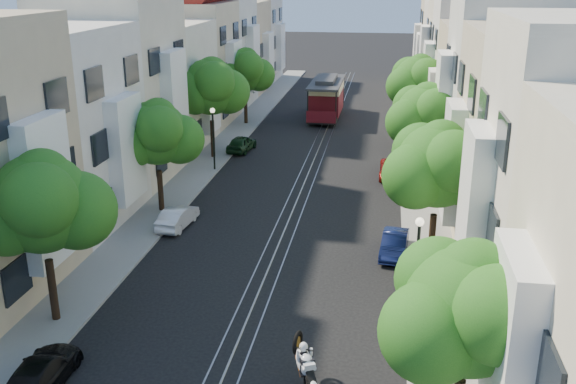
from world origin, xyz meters
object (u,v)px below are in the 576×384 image
at_px(parked_car_e_far, 394,169).
at_px(tree_e_d, 419,82).
at_px(parked_car_w_mid, 178,217).
at_px(sportbike_rider, 305,363).
at_px(parked_car_e_mid, 394,244).
at_px(cable_car, 327,96).
at_px(tree_w_b, 158,135).
at_px(tree_e_a, 470,314).
at_px(tree_w_d, 246,72).
at_px(lamp_east, 418,254).
at_px(tree_w_a, 43,205).
at_px(lamp_west, 213,130).
at_px(tree_e_c, 426,117).
at_px(parked_car_w_near, 41,373).
at_px(parked_car_w_far, 242,143).
at_px(tree_e_b, 439,168).
at_px(tree_w_c, 211,88).

bearing_deg(parked_car_e_far, tree_e_d, 79.92).
bearing_deg(parked_car_w_mid, tree_e_d, -118.72).
height_order(sportbike_rider, parked_car_e_mid, sportbike_rider).
bearing_deg(cable_car, sportbike_rider, -85.09).
relative_size(tree_w_b, parked_car_w_mid, 1.89).
xyz_separation_m(tree_e_a, tree_w_d, (-14.40, 39.00, 0.20)).
distance_m(tree_e_a, lamp_east, 7.26).
height_order(tree_e_a, cable_car, tree_e_a).
relative_size(tree_w_a, lamp_west, 1.61).
height_order(tree_e_d, parked_car_e_mid, tree_e_d).
distance_m(tree_w_b, tree_w_d, 22.00).
height_order(parked_car_e_mid, parked_car_w_mid, parked_car_w_mid).
xyz_separation_m(tree_e_a, cable_car, (-7.76, 42.78, -2.39)).
relative_size(tree_e_c, lamp_east, 1.57).
bearing_deg(tree_e_c, tree_e_a, -90.00).
bearing_deg(parked_car_e_far, tree_e_a, -85.48).
height_order(tree_e_a, lamp_west, tree_e_a).
distance_m(lamp_west, sportbike_rider, 24.51).
bearing_deg(tree_w_d, tree_w_b, -90.00).
distance_m(tree_e_d, parked_car_w_near, 35.63).
relative_size(parked_car_e_mid, parked_car_w_far, 0.94).
relative_size(lamp_east, lamp_west, 1.00).
height_order(tree_e_b, sportbike_rider, tree_e_b).
bearing_deg(lamp_east, parked_car_w_near, -153.37).
relative_size(cable_car, parked_car_e_mid, 2.68).
bearing_deg(tree_e_d, parked_car_e_mid, -94.56).
height_order(tree_e_d, lamp_east, tree_e_d).
height_order(tree_w_c, cable_car, tree_w_c).
bearing_deg(lamp_east, parked_car_e_far, 92.19).
height_order(cable_car, parked_car_w_near, cable_car).
height_order(tree_e_c, tree_w_d, same).
bearing_deg(lamp_east, tree_e_b, 79.07).
bearing_deg(parked_car_w_near, tree_w_a, -72.17).
bearing_deg(tree_e_c, tree_e_d, 90.00).
relative_size(tree_w_c, parked_car_w_far, 2.02).
height_order(tree_e_c, parked_car_w_near, tree_e_c).
xyz_separation_m(tree_e_b, tree_w_a, (-14.40, -7.00, 0.00)).
bearing_deg(parked_car_e_far, tree_w_b, -146.04).
xyz_separation_m(tree_e_a, tree_e_d, (0.00, 34.00, 0.47)).
bearing_deg(sportbike_rider, tree_w_d, 80.15).
bearing_deg(cable_car, lamp_west, -107.75).
relative_size(parked_car_w_near, parked_car_w_far, 1.08).
height_order(tree_w_a, parked_car_e_mid, tree_w_a).
height_order(tree_w_d, sportbike_rider, tree_w_d).
distance_m(tree_e_a, cable_car, 43.54).
bearing_deg(parked_car_w_near, tree_w_c, -90.23).
height_order(tree_w_c, parked_car_w_mid, tree_w_c).
relative_size(tree_e_d, cable_car, 0.78).
bearing_deg(tree_w_a, tree_w_c, 90.00).
relative_size(tree_e_b, parked_car_w_far, 1.90).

